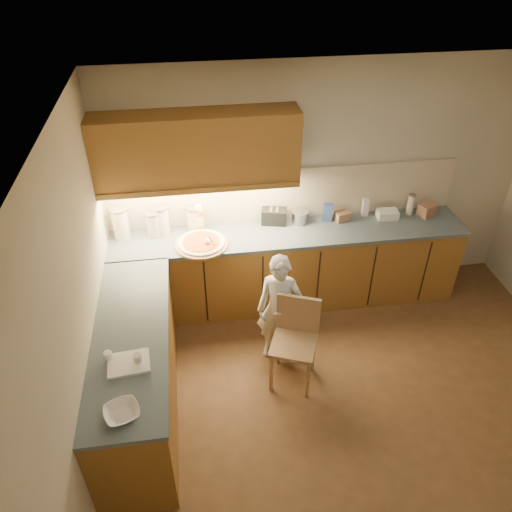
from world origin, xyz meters
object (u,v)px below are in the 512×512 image
(oil_jug, at_px, (199,219))
(child, at_px, (279,310))
(pizza_on_board, at_px, (202,243))
(wooden_chair, at_px, (295,336))
(toaster, at_px, (274,216))

(oil_jug, bearing_deg, child, -55.76)
(pizza_on_board, distance_m, oil_jug, 0.31)
(pizza_on_board, height_order, wooden_chair, pizza_on_board)
(pizza_on_board, distance_m, child, 1.04)
(child, bearing_deg, toaster, 101.37)
(pizza_on_board, distance_m, toaster, 0.86)
(child, height_order, wooden_chair, child)
(toaster, bearing_deg, pizza_on_board, -145.53)
(pizza_on_board, relative_size, toaster, 1.86)
(pizza_on_board, xyz_separation_m, wooden_chair, (0.78, -0.99, -0.43))
(toaster, bearing_deg, wooden_chair, -77.94)
(oil_jug, xyz_separation_m, toaster, (0.80, 0.02, -0.05))
(pizza_on_board, xyz_separation_m, oil_jug, (-0.00, 0.29, 0.11))
(pizza_on_board, bearing_deg, wooden_chair, -52.05)
(child, xyz_separation_m, toaster, (0.12, 1.03, 0.41))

